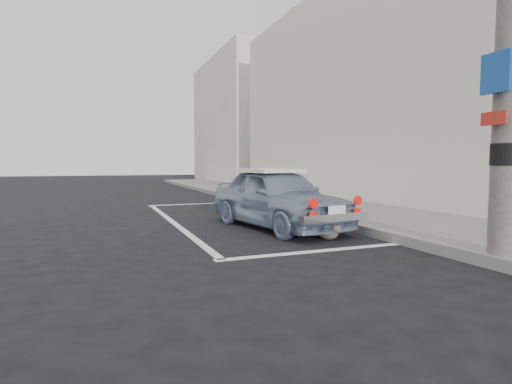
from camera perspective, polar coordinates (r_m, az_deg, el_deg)
ground at (r=5.80m, az=2.28°, el=-7.84°), size 80.00×80.00×0.00m
sidewalk at (r=9.12m, az=15.71°, el=-3.17°), size 2.80×40.00×0.15m
shop_building at (r=12.81m, az=21.90°, el=14.04°), size 3.50×18.00×7.00m
building_far at (r=26.78m, az=-2.69°, el=10.02°), size 3.50×10.00×8.00m
pline_rear at (r=5.59m, az=9.13°, el=-8.30°), size 3.00×0.12×0.01m
pline_front at (r=12.08m, az=-8.10°, el=-1.68°), size 3.00×0.12×0.01m
pline_side at (r=8.39m, az=-11.81°, el=-4.21°), size 0.12×7.00×0.01m
retro_coupe at (r=7.46m, az=3.04°, el=-0.76°), size 1.81×3.48×1.13m
cat at (r=6.41m, az=10.34°, el=-5.57°), size 0.36×0.52×0.29m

